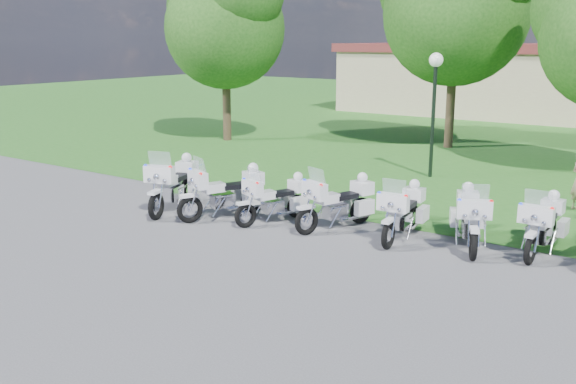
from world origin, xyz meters
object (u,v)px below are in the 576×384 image
Objects in this scene: motorcycle_4 at (404,211)px; motorcycle_2 at (276,198)px; motorcycle_5 at (470,217)px; motorcycle_6 at (544,224)px; lamp_post at (435,84)px; motorcycle_0 at (175,183)px; motorcycle_3 at (339,202)px; motorcycle_1 at (227,191)px.

motorcycle_2 is at bearing 5.09° from motorcycle_4.
motorcycle_4 is (3.11, 0.58, 0.03)m from motorcycle_2.
motorcycle_5 reaches higher than motorcycle_6.
lamp_post reaches higher than motorcycle_6.
motorcycle_4 is at bearing -13.29° from motorcycle_5.
motorcycle_0 is 0.61× the size of lamp_post.
lamp_post is at bearing -85.28° from motorcycle_5.
motorcycle_3 is 1.03× the size of motorcycle_5.
motorcycle_2 is at bearing -98.28° from lamp_post.
motorcycle_2 is at bearing 34.82° from motorcycle_3.
motorcycle_3 is at bearing -145.56° from motorcycle_2.
motorcycle_0 is 1.19× the size of motorcycle_2.
motorcycle_2 is 6.09m from motorcycle_6.
motorcycle_1 reaches higher than motorcycle_2.
motorcycle_4 is at bearing -143.37° from motorcycle_1.
motorcycle_3 reaches higher than motorcycle_6.
motorcycle_4 is at bearing -150.11° from motorcycle_2.
motorcycle_6 is at bearing -142.59° from motorcycle_1.
motorcycle_6 is (4.42, 0.90, -0.02)m from motorcycle_3.
motorcycle_3 reaches higher than motorcycle_2.
motorcycle_4 is (5.97, 1.17, -0.08)m from motorcycle_0.
motorcycle_0 is at bearing -13.49° from motorcycle_5.
motorcycle_1 is at bearing -106.93° from lamp_post.
motorcycle_0 is at bearing 30.95° from motorcycle_2.
motorcycle_2 is 0.95× the size of motorcycle_5.
motorcycle_0 is 1.09× the size of motorcycle_6.
motorcycle_5 is at bearing -174.15° from motorcycle_4.
motorcycle_1 is 1.01× the size of motorcycle_6.
motorcycle_2 is (1.24, 0.38, -0.08)m from motorcycle_1.
motorcycle_1 is at bearing 36.49° from motorcycle_2.
motorcycle_0 is at bearing -116.87° from lamp_post.
motorcycle_6 is (5.95, 1.31, 0.03)m from motorcycle_2.
motorcycle_3 reaches higher than motorcycle_4.
motorcycle_2 is at bearing -138.70° from motorcycle_1.
motorcycle_0 is at bearing 12.34° from motorcycle_6.
motorcycle_1 is 1.05× the size of motorcycle_5.
motorcycle_6 is at bearing 172.89° from motorcycle_5.
motorcycle_5 reaches higher than motorcycle_4.
motorcycle_0 is 4.51m from motorcycle_3.
motorcycle_6 is at bearing -148.23° from motorcycle_2.
motorcycle_6 is at bearing -148.79° from motorcycle_3.
motorcycle_1 is 1.02× the size of motorcycle_3.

